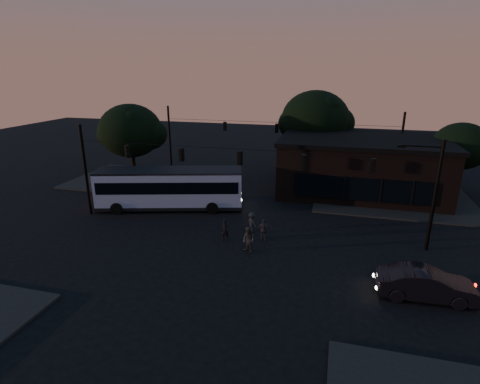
% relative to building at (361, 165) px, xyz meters
% --- Properties ---
extents(ground, '(120.00, 120.00, 0.00)m').
position_rel_building_xyz_m(ground, '(-9.00, -15.97, -2.71)').
color(ground, black).
rests_on(ground, ground).
extents(sidewalk_far_right, '(14.00, 10.00, 0.15)m').
position_rel_building_xyz_m(sidewalk_far_right, '(3.00, -1.97, -2.63)').
color(sidewalk_far_right, black).
rests_on(sidewalk_far_right, ground).
extents(sidewalk_far_left, '(14.00, 10.00, 0.15)m').
position_rel_building_xyz_m(sidewalk_far_left, '(-23.00, -1.97, -2.63)').
color(sidewalk_far_left, black).
rests_on(sidewalk_far_left, ground).
extents(building, '(15.40, 10.41, 5.40)m').
position_rel_building_xyz_m(building, '(0.00, 0.00, 0.00)').
color(building, black).
rests_on(building, ground).
extents(tree_behind, '(7.60, 7.60, 9.43)m').
position_rel_building_xyz_m(tree_behind, '(-5.00, 6.03, 3.48)').
color(tree_behind, black).
rests_on(tree_behind, ground).
extents(tree_right, '(5.20, 5.20, 6.86)m').
position_rel_building_xyz_m(tree_right, '(9.00, 2.03, 1.93)').
color(tree_right, black).
rests_on(tree_right, ground).
extents(tree_left, '(6.40, 6.40, 8.30)m').
position_rel_building_xyz_m(tree_left, '(-23.00, -2.97, 2.86)').
color(tree_left, black).
rests_on(tree_left, ground).
extents(signal_rig_near, '(26.24, 0.30, 7.50)m').
position_rel_building_xyz_m(signal_rig_near, '(-9.00, -11.97, 1.74)').
color(signal_rig_near, black).
rests_on(signal_rig_near, ground).
extents(signal_rig_far, '(26.24, 0.30, 7.50)m').
position_rel_building_xyz_m(signal_rig_far, '(-9.00, 4.03, 1.50)').
color(signal_rig_far, black).
rests_on(signal_rig_far, ground).
extents(bus, '(12.70, 6.09, 3.49)m').
position_rel_building_xyz_m(bus, '(-16.03, -9.06, -0.75)').
color(bus, '#9EA4C9').
rests_on(bus, ground).
extents(car, '(5.09, 1.94, 1.66)m').
position_rel_building_xyz_m(car, '(2.76, -18.11, -1.88)').
color(car, black).
rests_on(car, ground).
extents(pedestrian_a, '(0.62, 0.46, 1.57)m').
position_rel_building_xyz_m(pedestrian_a, '(-9.56, -14.05, -1.92)').
color(pedestrian_a, black).
rests_on(pedestrian_a, ground).
extents(pedestrian_b, '(1.11, 1.05, 1.80)m').
position_rel_building_xyz_m(pedestrian_b, '(-7.51, -15.45, -1.81)').
color(pedestrian_b, '#33312E').
rests_on(pedestrian_b, ground).
extents(pedestrian_c, '(0.99, 0.57, 1.59)m').
position_rel_building_xyz_m(pedestrian_c, '(-6.91, -13.35, -1.91)').
color(pedestrian_c, '#322C36').
rests_on(pedestrian_c, ground).
extents(pedestrian_d, '(1.14, 1.09, 1.56)m').
position_rel_building_xyz_m(pedestrian_d, '(-8.01, -12.19, -1.93)').
color(pedestrian_d, black).
rests_on(pedestrian_d, ground).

